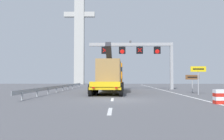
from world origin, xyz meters
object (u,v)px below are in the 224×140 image
bridge_pylon_distant (79,27)px  tourist_info_sign_brown (192,79)px  heavy_haul_truck_yellow (111,75)px  overhead_lane_gantry (141,52)px  crash_barrier_striped (222,97)px  exit_sign_yellow (198,73)px

bridge_pylon_distant → tourist_info_sign_brown: bearing=-66.0°
bridge_pylon_distant → heavy_haul_truck_yellow: bearing=-75.8°
overhead_lane_gantry → crash_barrier_striped: 19.37m
exit_sign_yellow → crash_barrier_striped: bearing=-99.5°
exit_sign_yellow → tourist_info_sign_brown: exit_sign_yellow is taller
overhead_lane_gantry → bridge_pylon_distant: bridge_pylon_distant is taller
heavy_haul_truck_yellow → exit_sign_yellow: 10.02m
heavy_haul_truck_yellow → overhead_lane_gantry: bearing=50.6°
tourist_info_sign_brown → heavy_haul_truck_yellow: bearing=165.0°
heavy_haul_truck_yellow → exit_sign_yellow: bearing=-29.8°
heavy_haul_truck_yellow → crash_barrier_striped: heavy_haul_truck_yellow is taller
heavy_haul_truck_yellow → tourist_info_sign_brown: bearing=-15.0°
bridge_pylon_distant → overhead_lane_gantry: bearing=-67.9°
overhead_lane_gantry → exit_sign_yellow: 11.50m
overhead_lane_gantry → heavy_haul_truck_yellow: size_ratio=0.85×
bridge_pylon_distant → exit_sign_yellow: bearing=-67.5°
crash_barrier_striped → bridge_pylon_distant: size_ratio=0.03×
tourist_info_sign_brown → overhead_lane_gantry: bearing=122.4°
exit_sign_yellow → tourist_info_sign_brown: size_ratio=1.40×
exit_sign_yellow → crash_barrier_striped: size_ratio=2.73×
heavy_haul_truck_yellow → bridge_pylon_distant: bridge_pylon_distant is taller
overhead_lane_gantry → heavy_haul_truck_yellow: 7.41m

